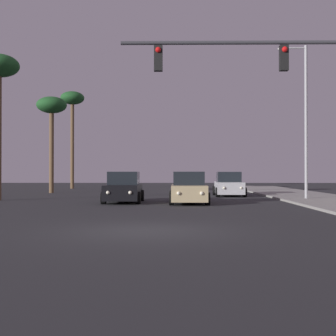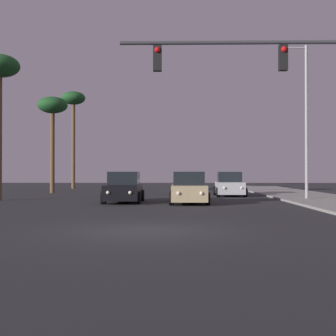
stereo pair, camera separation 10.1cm
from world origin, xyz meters
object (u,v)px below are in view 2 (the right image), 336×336
car_silver (229,185)px  palm_tree_far (73,104)px  street_lamp (304,113)px  palm_tree_mid (52,110)px  traffic_light_mast (296,82)px  car_black (124,188)px  car_tan (189,189)px  car_white (186,182)px

car_silver → palm_tree_far: 21.78m
street_lamp → palm_tree_far: (-17.96, 19.63, 3.45)m
palm_tree_far → palm_tree_mid: size_ratio=1.28×
traffic_light_mast → street_lamp: bearing=73.3°
car_black → palm_tree_mid: (-7.05, 11.68, 5.90)m
traffic_light_mast → street_lamp: street_lamp is taller
car_black → palm_tree_mid: palm_tree_mid is taller
street_lamp → palm_tree_far: palm_tree_far is taller
street_lamp → palm_tree_far: 26.83m
car_tan → traffic_light_mast: traffic_light_mast is taller
car_tan → car_black: size_ratio=1.00×
street_lamp → car_white: bearing=111.2°
car_silver → traffic_light_mast: 16.62m
car_white → palm_tree_mid: (-10.88, -7.32, 5.90)m
car_white → car_silver: same height
traffic_light_mast → palm_tree_far: size_ratio=0.91×
car_black → traffic_light_mast: size_ratio=0.48×
car_black → street_lamp: 11.45m
street_lamp → palm_tree_far: bearing=132.5°
car_white → traffic_light_mast: (3.24, -28.03, 4.05)m
car_white → car_silver: 12.23m
street_lamp → palm_tree_mid: street_lamp is taller
traffic_light_mast → palm_tree_mid: size_ratio=1.16×
car_black → car_white: bearing=-101.9°
traffic_light_mast → palm_tree_far: bearing=115.5°
traffic_light_mast → palm_tree_mid: 25.13m
car_white → traffic_light_mast: traffic_light_mast is taller
car_silver → palm_tree_far: size_ratio=0.44×
car_silver → palm_tree_mid: bearing=-16.7°
car_white → palm_tree_far: (-11.41, 2.68, 7.81)m
car_white → car_black: bearing=78.4°
car_silver → car_black: same height
car_tan → palm_tree_far: 26.25m
car_black → traffic_light_mast: 12.17m
car_white → palm_tree_far: 14.08m
car_white → palm_tree_mid: bearing=33.7°
car_black → palm_tree_mid: size_ratio=0.56×
traffic_light_mast → car_silver: bearing=91.8°
car_white → palm_tree_far: palm_tree_far is taller
car_white → car_silver: size_ratio=0.99×
car_tan → car_silver: 8.42m
palm_tree_far → car_tan: bearing=-63.7°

